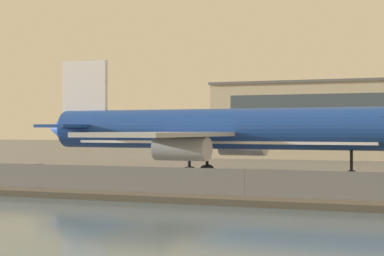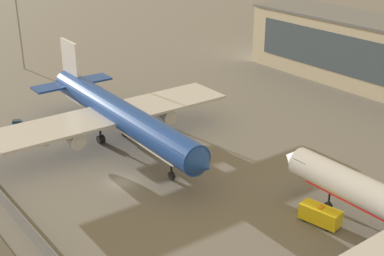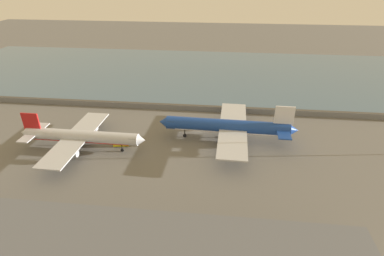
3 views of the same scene
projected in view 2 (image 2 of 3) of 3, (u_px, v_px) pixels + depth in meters
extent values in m
plane|color=#66635E|center=(121.00, 182.00, 77.97)|extent=(500.00, 500.00, 0.00)
cube|color=slate|center=(13.00, 211.00, 68.54)|extent=(280.00, 0.08, 2.39)
cylinder|color=slate|center=(13.00, 211.00, 68.54)|extent=(0.10, 0.10, 2.39)
cylinder|color=#193D93|center=(120.00, 114.00, 87.53)|extent=(42.54, 5.74, 4.58)
cone|color=#193D93|center=(203.00, 165.00, 70.82)|extent=(3.10, 4.43, 4.35)
cone|color=#193D93|center=(64.00, 80.00, 104.25)|extent=(3.09, 4.21, 4.13)
cube|color=#232D3D|center=(190.00, 153.00, 72.79)|extent=(2.63, 3.96, 1.38)
cube|color=silver|center=(121.00, 121.00, 88.03)|extent=(36.16, 4.65, 0.83)
cube|color=#B7BABF|center=(165.00, 101.00, 94.84)|extent=(9.89, 20.62, 0.46)
cube|color=#B7BABF|center=(57.00, 128.00, 83.83)|extent=(9.89, 20.62, 0.46)
cylinder|color=#B7BABF|center=(162.00, 113.00, 93.60)|extent=(6.01, 2.68, 2.52)
cylinder|color=#B7BABF|center=(71.00, 136.00, 84.35)|extent=(6.01, 2.68, 2.52)
cube|color=silver|center=(70.00, 61.00, 99.61)|extent=(6.38, 0.72, 7.79)
cube|color=#193D93|center=(90.00, 79.00, 103.30)|extent=(4.45, 7.58, 0.37)
cube|color=#193D93|center=(54.00, 87.00, 99.26)|extent=(4.45, 7.58, 0.37)
cylinder|color=black|center=(171.00, 168.00, 77.92)|extent=(0.32, 0.32, 2.68)
cylinder|color=black|center=(171.00, 176.00, 78.45)|extent=(1.30, 0.54, 1.28)
cylinder|color=black|center=(125.00, 125.00, 92.47)|extent=(0.37, 0.37, 2.68)
cylinder|color=black|center=(126.00, 133.00, 93.00)|extent=(1.50, 1.07, 1.48)
cylinder|color=black|center=(100.00, 132.00, 89.87)|extent=(0.37, 0.37, 2.68)
cylinder|color=black|center=(101.00, 139.00, 90.40)|extent=(1.50, 1.07, 1.48)
cone|color=silver|center=(293.00, 158.00, 74.30)|extent=(2.65, 3.83, 3.79)
cube|color=#232D3D|center=(307.00, 162.00, 72.17)|extent=(2.24, 3.43, 1.20)
cylinder|color=black|center=(329.00, 198.00, 70.51)|extent=(0.28, 0.28, 2.34)
cylinder|color=black|center=(328.00, 206.00, 70.97)|extent=(1.12, 0.45, 1.12)
cube|color=#19519E|center=(17.00, 126.00, 95.32)|extent=(3.57, 3.03, 1.11)
cube|color=#283847|center=(16.00, 121.00, 95.36)|extent=(1.62, 1.68, 0.50)
cylinder|color=black|center=(14.00, 126.00, 96.31)|extent=(0.71, 0.55, 0.70)
cylinder|color=black|center=(22.00, 126.00, 96.45)|extent=(0.71, 0.55, 0.70)
cylinder|color=black|center=(12.00, 131.00, 94.50)|extent=(0.71, 0.55, 0.70)
cylinder|color=black|center=(20.00, 130.00, 94.63)|extent=(0.71, 0.55, 0.70)
cube|color=yellow|center=(320.00, 215.00, 67.63)|extent=(5.50, 3.03, 2.07)
cube|color=#283847|center=(308.00, 207.00, 68.59)|extent=(1.49, 2.17, 0.83)
cube|color=orange|center=(321.00, 207.00, 67.18)|extent=(0.69, 1.12, 0.16)
cylinder|color=black|center=(305.00, 219.00, 68.31)|extent=(0.87, 0.37, 0.84)
cylinder|color=black|center=(312.00, 213.00, 69.58)|extent=(0.87, 0.37, 0.84)
cylinder|color=black|center=(327.00, 228.00, 66.34)|extent=(0.87, 0.37, 0.84)
cylinder|color=black|center=(335.00, 222.00, 67.61)|extent=(0.87, 0.37, 0.84)
cylinder|color=gray|center=(18.00, 21.00, 125.58)|extent=(0.36, 0.36, 23.29)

